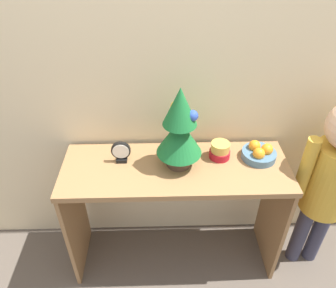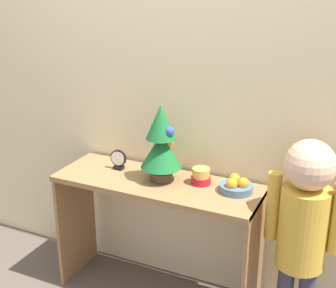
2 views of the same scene
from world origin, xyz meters
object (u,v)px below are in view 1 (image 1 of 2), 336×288
mini_tree (180,128)px  desk_clock (121,152)px  child_figure (334,173)px  fruit_bowl (259,153)px  singing_bowl (220,151)px

mini_tree → desk_clock: (-0.29, 0.03, -0.16)m
child_figure → mini_tree: bearing=175.8°
fruit_bowl → singing_bowl: bearing=176.4°
singing_bowl → child_figure: child_figure is taller
mini_tree → fruit_bowl: size_ratio=2.45×
mini_tree → child_figure: size_ratio=0.39×
singing_bowl → fruit_bowl: bearing=-3.6°
fruit_bowl → desk_clock: (-0.70, -0.01, 0.03)m
fruit_bowl → desk_clock: 0.70m
mini_tree → child_figure: (0.77, -0.06, -0.25)m
desk_clock → fruit_bowl: bearing=0.6°
mini_tree → fruit_bowl: (0.41, 0.04, -0.19)m
mini_tree → singing_bowl: mini_tree is taller
desk_clock → child_figure: child_figure is taller
desk_clock → child_figure: (1.06, -0.09, -0.09)m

